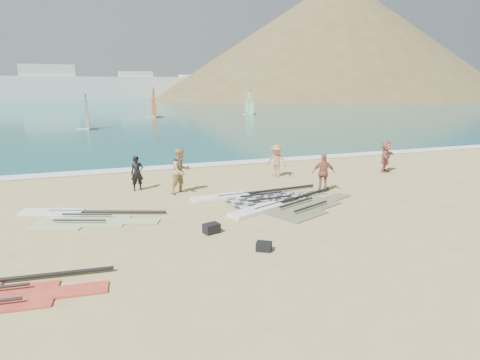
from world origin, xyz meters
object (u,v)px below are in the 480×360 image
object	(u,v)px
gear_bag_near	(212,228)
beachgoer_back	(324,173)
beachgoer_mid	(276,161)
beachgoer_right	(386,156)
rig_green	(76,217)
rig_grey	(251,197)
beachgoer_left	(181,171)
gear_bag_far	(264,246)
person_wetsuit	(137,173)
rig_orange	(287,207)

from	to	relation	value
gear_bag_near	beachgoer_back	world-z (taller)	beachgoer_back
beachgoer_mid	beachgoer_right	world-z (taller)	beachgoer_right
rig_green	rig_grey	bearing A→B (deg)	22.75
rig_green	beachgoer_left	bearing A→B (deg)	47.08
gear_bag_far	person_wetsuit	distance (m)	8.61
beachgoer_back	rig_grey	bearing A→B (deg)	24.30
gear_bag_far	rig_orange	bearing A→B (deg)	54.69
beachgoer_left	rig_green	bearing A→B (deg)	-179.35
rig_orange	gear_bag_far	world-z (taller)	gear_bag_far
beachgoer_mid	person_wetsuit	bearing A→B (deg)	-135.49
rig_grey	beachgoer_right	xyz separation A→B (m)	(8.80, 2.46, 0.81)
rig_green	beachgoer_left	world-z (taller)	beachgoer_left
rig_green	rig_orange	distance (m)	7.70
beachgoer_mid	beachgoer_left	bearing A→B (deg)	-122.47
gear_bag_near	beachgoer_mid	xyz separation A→B (m)	(5.36, 6.69, 0.68)
rig_grey	beachgoer_left	distance (m)	3.26
rig_grey	rig_orange	size ratio (longest dim) A/B	1.00
rig_grey	beachgoer_left	xyz separation A→B (m)	(-2.51, 1.87, 0.93)
rig_orange	beachgoer_right	bearing A→B (deg)	4.83
gear_bag_near	beachgoer_mid	bearing A→B (deg)	51.29
beachgoer_right	beachgoer_mid	bearing A→B (deg)	133.76
rig_grey	beachgoer_mid	distance (m)	4.42
rig_green	beachgoer_mid	bearing A→B (deg)	41.70
rig_grey	beachgoer_left	size ratio (longest dim) A/B	2.96
rig_orange	beachgoer_left	world-z (taller)	beachgoer_left
rig_grey	person_wetsuit	size ratio (longest dim) A/B	3.74
beachgoer_mid	beachgoer_right	distance (m)	6.13
rig_green	beachgoer_back	xyz separation A→B (m)	(10.19, 0.23, 0.79)
beachgoer_mid	beachgoer_back	world-z (taller)	beachgoer_back
rig_grey	rig_green	xyz separation A→B (m)	(-6.74, -0.22, -0.00)
rig_green	beachgoer_right	xyz separation A→B (m)	(15.54, 2.68, 0.81)
person_wetsuit	beachgoer_left	distance (m)	2.09
rig_grey	person_wetsuit	world-z (taller)	person_wetsuit
gear_bag_near	beachgoer_back	distance (m)	6.96
beachgoer_left	beachgoer_mid	world-z (taller)	beachgoer_left
beachgoer_right	gear_bag_near	bearing A→B (deg)	169.16
rig_green	beachgoer_left	xyz separation A→B (m)	(4.24, 2.08, 0.93)
rig_green	beachgoer_right	size ratio (longest dim) A/B	2.95
rig_green	gear_bag_far	world-z (taller)	gear_bag_far
rig_grey	beachgoer_back	world-z (taller)	beachgoer_back
rig_green	beachgoer_mid	xyz separation A→B (m)	(9.47, 3.60, 0.78)
rig_grey	rig_orange	distance (m)	1.92
rig_orange	beachgoer_back	world-z (taller)	beachgoer_back
rig_grey	rig_orange	xyz separation A→B (m)	(0.80, -1.74, -0.00)
rig_orange	gear_bag_near	bearing A→B (deg)	-178.40
person_wetsuit	rig_green	bearing A→B (deg)	-133.92
person_wetsuit	beachgoer_left	world-z (taller)	beachgoer_left
person_wetsuit	beachgoer_mid	xyz separation A→B (m)	(6.98, 0.38, 0.06)
beachgoer_left	beachgoer_back	bearing A→B (deg)	-42.81
beachgoer_left	gear_bag_near	bearing A→B (deg)	-116.95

